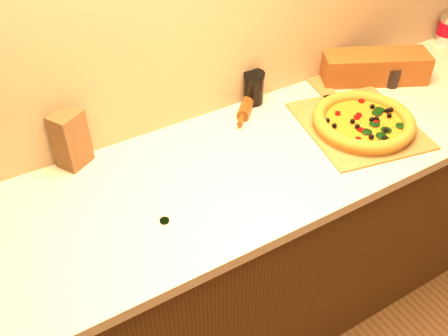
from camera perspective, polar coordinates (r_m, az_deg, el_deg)
cabinet at (r=2.02m, az=0.55°, el=-10.24°), size 2.80×0.65×0.86m
countertop at (r=1.70m, az=0.65°, el=-0.54°), size 2.84×0.68×0.04m
pizza_peel at (r=1.95m, az=14.84°, el=5.05°), size 0.48×0.63×0.01m
pizza at (r=1.91m, az=15.65°, el=5.14°), size 0.37×0.37×0.05m
bottle_cap at (r=1.51m, az=-6.82°, el=-5.99°), size 0.04×0.04×0.01m
pepper_grinder at (r=2.21m, az=18.75°, el=9.85°), size 0.06×0.06×0.11m
rolling_pin at (r=1.98m, az=2.86°, el=7.78°), size 0.26×0.26×0.05m
coffee_canister at (r=2.66m, az=24.27°, el=14.30°), size 0.10×0.10×0.14m
bread_bag at (r=2.22m, az=16.83°, el=10.99°), size 0.45×0.32×0.12m
paper_bag at (r=1.72m, az=-17.14°, el=3.18°), size 0.13×0.12×0.20m
dark_jar at (r=1.98m, az=3.42°, el=9.14°), size 0.08×0.08×0.13m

